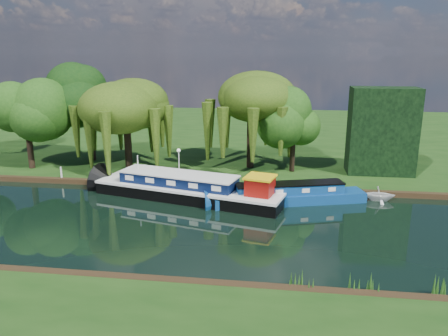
# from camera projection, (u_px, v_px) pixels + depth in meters

# --- Properties ---
(ground) EXTENTS (120.00, 120.00, 0.00)m
(ground) POSITION_uv_depth(u_px,v_px,m) (138.00, 222.00, 30.61)
(ground) COLOR black
(far_bank) EXTENTS (120.00, 52.00, 0.45)m
(far_bank) POSITION_uv_depth(u_px,v_px,m) (214.00, 133.00, 63.10)
(far_bank) COLOR #14350E
(far_bank) RESTS_ON ground
(dutch_barge) EXTENTS (16.10, 7.33, 3.32)m
(dutch_barge) POSITION_uv_depth(u_px,v_px,m) (190.00, 189.00, 35.31)
(dutch_barge) COLOR black
(dutch_barge) RESTS_ON ground
(narrowboat) EXTENTS (12.15, 5.29, 1.76)m
(narrowboat) POSITION_uv_depth(u_px,v_px,m) (289.00, 195.00, 34.37)
(narrowboat) COLOR navy
(narrowboat) RESTS_ON ground
(white_cruiser) EXTENTS (2.58, 2.27, 1.28)m
(white_cruiser) POSITION_uv_depth(u_px,v_px,m) (379.00, 201.00, 35.04)
(white_cruiser) COLOR silver
(white_cruiser) RESTS_ON ground
(willow_left) EXTENTS (6.82, 6.82, 8.17)m
(willow_left) POSITION_uv_depth(u_px,v_px,m) (126.00, 108.00, 41.55)
(willow_left) COLOR black
(willow_left) RESTS_ON far_bank
(willow_right) EXTENTS (6.95, 6.95, 8.46)m
(willow_right) POSITION_uv_depth(u_px,v_px,m) (251.00, 105.00, 41.91)
(willow_right) COLOR black
(willow_right) RESTS_ON far_bank
(tree_far_left) EXTENTS (5.20, 5.20, 8.38)m
(tree_far_left) POSITION_uv_depth(u_px,v_px,m) (26.00, 110.00, 41.68)
(tree_far_left) COLOR black
(tree_far_left) RESTS_ON far_bank
(tree_far_mid) EXTENTS (5.63, 5.63, 9.21)m
(tree_far_mid) POSITION_uv_depth(u_px,v_px,m) (88.00, 100.00, 44.75)
(tree_far_mid) COLOR black
(tree_far_mid) RESTS_ON far_bank
(tree_far_right) EXTENTS (4.22, 4.22, 6.90)m
(tree_far_right) POSITION_uv_depth(u_px,v_px,m) (294.00, 122.00, 40.77)
(tree_far_right) COLOR black
(tree_far_right) RESTS_ON far_bank
(conifer_hedge) EXTENTS (6.00, 3.00, 8.00)m
(conifer_hedge) POSITION_uv_depth(u_px,v_px,m) (382.00, 131.00, 40.40)
(conifer_hedge) COLOR black
(conifer_hedge) RESTS_ON far_bank
(lamppost) EXTENTS (0.36, 0.36, 2.56)m
(lamppost) POSITION_uv_depth(u_px,v_px,m) (179.00, 155.00, 39.97)
(lamppost) COLOR silver
(lamppost) RESTS_ON far_bank
(mooring_posts) EXTENTS (19.16, 0.16, 1.00)m
(mooring_posts) POSITION_uv_depth(u_px,v_px,m) (163.00, 176.00, 38.47)
(mooring_posts) COLOR silver
(mooring_posts) RESTS_ON far_bank
(reeds_near) EXTENTS (33.70, 1.50, 1.10)m
(reeds_near) POSITION_uv_depth(u_px,v_px,m) (219.00, 274.00, 22.32)
(reeds_near) COLOR #1C4913
(reeds_near) RESTS_ON ground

